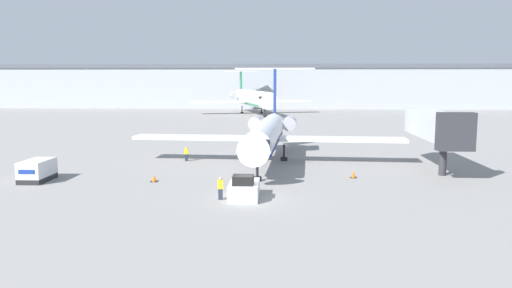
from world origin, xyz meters
name	(u,v)px	position (x,y,z in m)	size (l,w,h in m)	color
ground_plane	(250,201)	(0.00, 0.00, 0.00)	(600.00, 600.00, 0.00)	gray
terminal_building	(275,86)	(0.00, 120.00, 6.68)	(180.00, 16.80, 13.31)	#9EA3AD
airplane_main	(267,132)	(0.76, 18.06, 3.26)	(30.06, 26.96, 10.48)	silver
pushback_tug	(244,189)	(-0.51, 0.70, 0.73)	(2.24, 3.86, 1.95)	silver
luggage_cart	(37,170)	(-19.52, 6.19, 0.95)	(2.05, 3.76, 1.91)	#232326
worker_near_tug	(220,188)	(-2.27, 0.17, 0.92)	(0.40, 0.24, 1.75)	#232838
worker_by_wing	(186,154)	(-8.23, 17.61, 0.84)	(0.40, 0.24, 1.63)	#232838
traffic_cone_left	(154,178)	(-9.00, 6.46, 0.28)	(0.63, 0.63, 0.60)	black
traffic_cone_right	(353,174)	(9.00, 9.13, 0.35)	(0.55, 0.55, 0.74)	black
airplane_parked_far_left	(253,98)	(-5.25, 91.91, 4.00)	(31.28, 33.27, 11.13)	white
jet_bridge	(436,126)	(17.60, 13.53, 4.45)	(3.20, 13.54, 6.19)	#2D2D33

